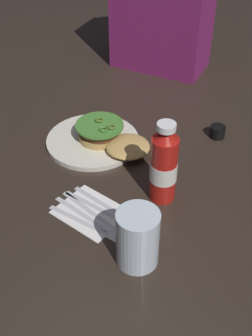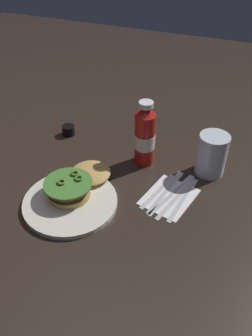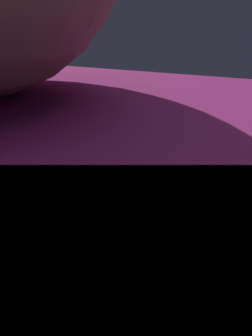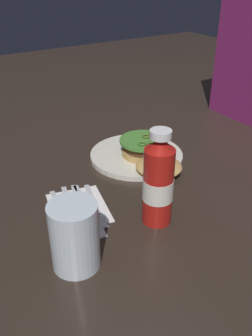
# 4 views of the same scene
# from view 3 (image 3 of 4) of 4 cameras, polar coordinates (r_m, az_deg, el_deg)

# --- Properties ---
(ground_plane) EXTENTS (3.00, 3.00, 0.00)m
(ground_plane) POSITION_cam_3_polar(r_m,az_deg,el_deg) (0.86, 5.34, -4.73)
(ground_plane) COLOR #2E231C
(dinner_plate) EXTENTS (0.26, 0.26, 0.01)m
(dinner_plate) POSITION_cam_3_polar(r_m,az_deg,el_deg) (0.80, 8.00, -6.80)
(dinner_plate) COLOR silver
(dinner_plate) RESTS_ON ground_plane
(burger_sandwich) EXTENTS (0.22, 0.14, 0.05)m
(burger_sandwich) POSITION_cam_3_polar(r_m,az_deg,el_deg) (0.80, 4.34, -4.68)
(burger_sandwich) COLOR tan
(burger_sandwich) RESTS_ON dinner_plate
(ketchup_bottle) EXTENTS (0.06, 0.06, 0.21)m
(ketchup_bottle) POSITION_cam_3_polar(r_m,az_deg,el_deg) (0.95, -5.15, 4.52)
(ketchup_bottle) COLOR #B41913
(ketchup_bottle) RESTS_ON ground_plane
(water_glass) EXTENTS (0.09, 0.09, 0.13)m
(water_glass) POSITION_cam_3_polar(r_m,az_deg,el_deg) (1.14, -1.75, 6.72)
(water_glass) COLOR silver
(water_glass) RESTS_ON ground_plane
(condiment_cup) EXTENTS (0.04, 0.04, 0.03)m
(condiment_cup) POSITION_cam_3_polar(r_m,az_deg,el_deg) (0.78, -18.04, -8.09)
(condiment_cup) COLOR black
(condiment_cup) RESTS_ON ground_plane
(napkin) EXTENTS (0.18, 0.15, 0.00)m
(napkin) POSITION_cam_3_polar(r_m,az_deg,el_deg) (1.04, 4.44, 1.04)
(napkin) COLOR white
(napkin) RESTS_ON ground_plane
(steak_knife) EXTENTS (0.20, 0.04, 0.00)m
(steak_knife) POSITION_cam_3_polar(r_m,az_deg,el_deg) (1.08, 4.21, 2.15)
(steak_knife) COLOR silver
(steak_knife) RESTS_ON napkin
(spoon_utensil) EXTENTS (0.19, 0.06, 0.00)m
(spoon_utensil) POSITION_cam_3_polar(r_m,az_deg,el_deg) (1.07, 3.59, 1.94)
(spoon_utensil) COLOR silver
(spoon_utensil) RESTS_ON napkin
(table_knife) EXTENTS (0.21, 0.08, 0.00)m
(table_knife) POSITION_cam_3_polar(r_m,az_deg,el_deg) (1.06, 3.26, 1.60)
(table_knife) COLOR silver
(table_knife) RESTS_ON napkin
(butter_knife) EXTENTS (0.21, 0.05, 0.00)m
(butter_knife) POSITION_cam_3_polar(r_m,az_deg,el_deg) (1.04, 2.64, 1.18)
(butter_knife) COLOR silver
(butter_knife) RESTS_ON napkin
(fork_utensil) EXTENTS (0.17, 0.06, 0.00)m
(fork_utensil) POSITION_cam_3_polar(r_m,az_deg,el_deg) (1.02, 2.54, 0.75)
(fork_utensil) COLOR silver
(fork_utensil) RESTS_ON napkin
(diner_person) EXTENTS (0.32, 0.18, 0.54)m
(diner_person) POSITION_cam_3_polar(r_m,az_deg,el_deg) (0.27, -16.35, -23.37)
(diner_person) COLOR #791E5B
(diner_person) RESTS_ON ground_plane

